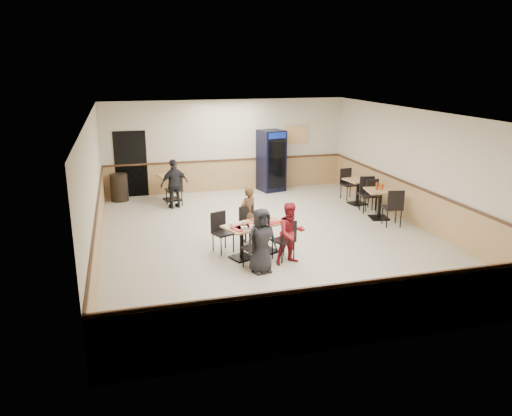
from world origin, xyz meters
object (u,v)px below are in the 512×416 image
object	(u,v)px
side_table_near	(380,200)
back_table	(172,184)
pepsi_cooler	(271,161)
trash_bin	(119,188)
diner_man_opposite	(248,214)
lone_diner	(175,184)
side_table_far	(358,188)
diner_woman_right	(291,233)
main_table	(254,234)
diner_woman_left	(262,241)

from	to	relation	value
side_table_near	back_table	xyz separation A→B (m)	(-5.29, 3.45, -0.01)
pepsi_cooler	trash_bin	xyz separation A→B (m)	(-4.93, -0.04, -0.59)
diner_man_opposite	lone_diner	distance (m)	3.62
back_table	trash_bin	world-z (taller)	trash_bin
diner_man_opposite	side_table_far	bearing A→B (deg)	-178.92
side_table_near	lone_diner	bearing A→B (deg)	154.25
diner_woman_right	pepsi_cooler	distance (m)	6.40
main_table	diner_woman_left	xyz separation A→B (m)	(-0.10, -0.93, 0.19)
diner_woman_right	trash_bin	xyz separation A→B (m)	(-3.46, 6.18, -0.25)
diner_woman_left	diner_woman_right	bearing A→B (deg)	11.92
main_table	diner_man_opposite	bearing A→B (deg)	62.10
diner_man_opposite	side_table_far	world-z (taller)	diner_man_opposite
diner_man_opposite	back_table	size ratio (longest dim) A/B	1.53
trash_bin	diner_woman_left	bearing A→B (deg)	-67.04
main_table	back_table	bearing A→B (deg)	81.96
diner_woman_left	side_table_far	xyz separation A→B (m)	(4.21, 4.16, -0.16)
main_table	pepsi_cooler	size ratio (longest dim) A/B	0.75
main_table	diner_man_opposite	xyz separation A→B (m)	(0.10, 0.93, 0.18)
main_table	side_table_far	bearing A→B (deg)	16.45
diner_woman_right	diner_man_opposite	world-z (taller)	diner_man_opposite
lone_diner	diner_woman_left	bearing A→B (deg)	85.30
lone_diner	back_table	size ratio (longest dim) A/B	1.66
pepsi_cooler	trash_bin	world-z (taller)	pepsi_cooler
diner_woman_right	diner_man_opposite	xyz separation A→B (m)	(-0.52, 1.58, 0.00)
main_table	side_table_far	world-z (taller)	side_table_far
side_table_far	lone_diner	bearing A→B (deg)	168.90
main_table	lone_diner	distance (m)	4.47
diner_woman_left	diner_man_opposite	xyz separation A→B (m)	(0.20, 1.87, -0.00)
main_table	lone_diner	size ratio (longest dim) A/B	1.05
diner_woman_right	pepsi_cooler	world-z (taller)	pepsi_cooler
diner_man_opposite	pepsi_cooler	distance (m)	5.06
side_table_far	pepsi_cooler	size ratio (longest dim) A/B	0.40
main_table	back_table	size ratio (longest dim) A/B	1.74
lone_diner	pepsi_cooler	distance (m)	3.60
lone_diner	side_table_far	bearing A→B (deg)	151.63
side_table_far	trash_bin	world-z (taller)	trash_bin
side_table_near	back_table	distance (m)	6.31
diner_woman_left	diner_woman_right	size ratio (longest dim) A/B	1.01
trash_bin	main_table	bearing A→B (deg)	-62.83
back_table	side_table_near	bearing A→B (deg)	-33.12
side_table_far	back_table	distance (m)	5.71
diner_woman_left	diner_woman_right	world-z (taller)	diner_woman_left
diner_man_opposite	side_table_near	distance (m)	4.00
diner_man_opposite	lone_diner	size ratio (longest dim) A/B	0.92
diner_woman_left	back_table	distance (m)	6.23
lone_diner	back_table	world-z (taller)	lone_diner
diner_woman_left	lone_diner	size ratio (longest dim) A/B	0.93
main_table	side_table_near	distance (m)	4.38
lone_diner	pepsi_cooler	size ratio (longest dim) A/B	0.72
diner_woman_left	back_table	size ratio (longest dim) A/B	1.54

